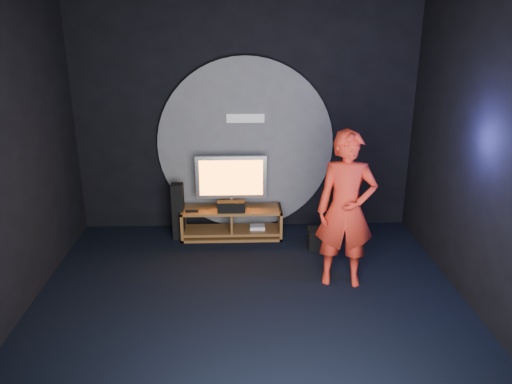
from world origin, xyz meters
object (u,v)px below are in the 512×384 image
at_px(tower_speaker_right, 341,202).
at_px(tv, 231,180).
at_px(media_console, 232,224).
at_px(player, 346,210).
at_px(subwoofer, 318,239).
at_px(tower_speaker_left, 178,211).

bearing_deg(tower_speaker_right, tv, -172.43).
distance_m(media_console, player, 2.10).
distance_m(media_console, tv, 0.68).
bearing_deg(media_console, tv, 95.77).
bearing_deg(player, tv, 140.65).
bearing_deg(tower_speaker_right, subwoofer, -122.25).
relative_size(media_console, tv, 1.43).
bearing_deg(tower_speaker_left, tv, 6.42).
height_order(tower_speaker_left, subwoofer, tower_speaker_left).
relative_size(tower_speaker_left, subwoofer, 2.88).
height_order(media_console, subwoofer, media_console).
height_order(tower_speaker_left, tower_speaker_right, same).
distance_m(subwoofer, player, 1.26).
bearing_deg(tower_speaker_right, tower_speaker_left, -172.80).
bearing_deg(player, tower_speaker_right, 87.28).
bearing_deg(tower_speaker_left, media_console, 1.49).
bearing_deg(media_console, tower_speaker_right, 9.84).
bearing_deg(media_console, player, -45.74).
xyz_separation_m(tower_speaker_left, tower_speaker_right, (2.46, 0.31, 0.00)).
height_order(tower_speaker_right, player, player).
distance_m(media_console, tower_speaker_left, 0.82).
relative_size(tower_speaker_left, player, 0.44).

